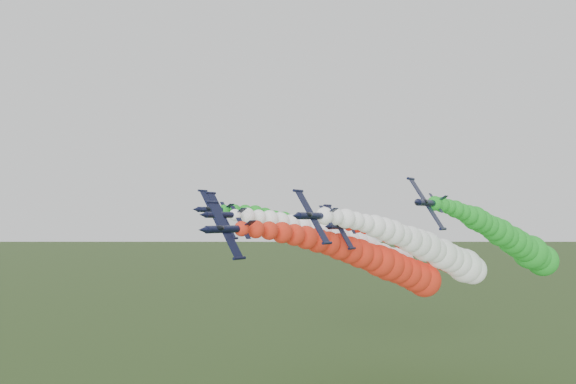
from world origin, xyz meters
name	(u,v)px	position (x,y,z in m)	size (l,w,h in m)	color
jet_lead	(384,264)	(11.13, 34.31, 33.50)	(13.27, 70.90, 20.12)	black
jet_inner_left	(362,250)	(0.04, 47.63, 35.38)	(13.77, 71.40, 20.62)	black
jet_inner_right	(437,253)	(18.85, 44.48, 35.45)	(12.83, 70.46, 19.68)	black
jet_outer_left	(340,242)	(-10.92, 57.37, 36.60)	(13.03, 70.66, 19.88)	black
jet_outer_right	(517,244)	(32.31, 57.16, 37.15)	(13.19, 70.81, 20.03)	black
jet_trail	(442,256)	(13.59, 64.13, 33.48)	(12.89, 70.52, 19.74)	black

